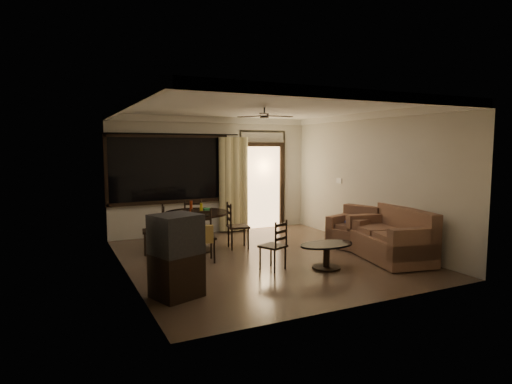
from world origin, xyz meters
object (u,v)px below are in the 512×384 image
tv_cabinet (176,256)px  sofa (392,239)px  coffee_table (326,252)px  side_chair (273,255)px  dining_table (197,220)px  dining_chair_west (154,239)px  dining_chair_north (192,230)px  armchair (355,231)px  dining_chair_east (238,235)px  dining_chair_south (204,245)px

tv_cabinet → sofa: (4.15, 0.23, -0.21)m
coffee_table → side_chair: 0.92m
coffee_table → side_chair: (-0.85, 0.34, -0.04)m
dining_table → coffee_table: 2.73m
dining_chair_west → sofa: bearing=69.0°
dining_chair_north → side_chair: dining_chair_north is taller
sofa → side_chair: sofa is taller
sofa → armchair: 1.08m
armchair → tv_cabinet: bearing=179.6°
dining_chair_east → sofa: sofa is taller
dining_chair_north → side_chair: (0.61, -2.63, -0.03)m
dining_chair_east → armchair: size_ratio=0.91×
dining_chair_north → armchair: 3.49m
armchair → side_chair: side_chair is taller
dining_chair_south → tv_cabinet: tv_cabinet is taller
dining_table → dining_chair_north: size_ratio=1.33×
dining_table → dining_chair_north: (0.14, 0.77, -0.34)m
dining_chair_south → dining_chair_north: 1.64m
dining_chair_north → armchair: bearing=157.2°
sofa → armchair: (-0.01, 1.08, -0.03)m
dining_chair_west → tv_cabinet: bearing=4.4°
tv_cabinet → armchair: size_ratio=1.12×
dining_chair_north → tv_cabinet: size_ratio=0.82×
sofa → dining_chair_east: bearing=149.2°
dining_chair_south → side_chair: 1.35m
dining_chair_east → side_chair: dining_chair_east is taller
dining_table → dining_chair_west: (-0.83, 0.15, -0.34)m
dining_chair_west → armchair: size_ratio=0.91×
dining_chair_east → side_chair: (-0.07, -1.70, -0.03)m
dining_chair_west → sofa: (3.90, -2.35, 0.09)m
dining_chair_west → dining_chair_north: bearing=133.2°
sofa → coffee_table: (-1.47, 0.01, -0.08)m
dining_chair_north → dining_chair_south: bearing=90.0°
dining_table → tv_cabinet: bearing=-114.0°
dining_table → sofa: 3.79m
dining_table → dining_chair_east: (0.82, -0.15, -0.34)m
dining_chair_south → dining_chair_west: bearing=134.3°
dining_table → side_chair: bearing=-67.9°
side_chair → dining_chair_west: bearing=-77.1°
sofa → coffee_table: 1.47m
tv_cabinet → dining_chair_west: bearing=64.6°
dining_chair_east → dining_chair_south: (-0.97, -0.70, 0.02)m
dining_chair_south → tv_cabinet: size_ratio=0.82×
dining_chair_east → sofa: 3.05m
dining_chair_east → sofa: (2.25, -2.05, 0.09)m
sofa → coffee_table: size_ratio=1.90×
sofa → coffee_table: bearing=-168.9°
dining_table → armchair: size_ratio=1.22×
dining_chair_east → dining_chair_south: 1.20m
coffee_table → dining_chair_north: bearing=116.4°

